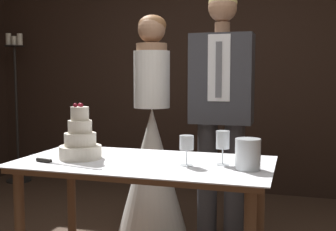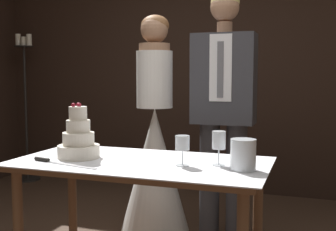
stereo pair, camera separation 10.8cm
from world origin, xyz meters
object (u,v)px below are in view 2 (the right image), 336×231
(tiered_cake, at_px, (79,141))
(bride, at_px, (155,152))
(groom, at_px, (224,102))
(cake_table, at_px, (141,177))
(cake_knife, at_px, (53,162))
(hurricane_candle, at_px, (243,155))
(wine_glass_near, at_px, (219,142))
(candle_stand, at_px, (26,107))
(wine_glass_middle, at_px, (182,144))

(tiered_cake, relative_size, bride, 0.19)
(groom, bearing_deg, bride, 179.94)
(tiered_cake, bearing_deg, groom, 56.31)
(cake_table, height_order, cake_knife, cake_knife)
(cake_table, bearing_deg, hurricane_candle, -4.29)
(wine_glass_near, distance_m, hurricane_candle, 0.16)
(cake_table, relative_size, wine_glass_near, 7.73)
(tiered_cake, relative_size, groom, 0.17)
(tiered_cake, distance_m, wine_glass_near, 0.81)
(tiered_cake, height_order, hurricane_candle, tiered_cake)
(wine_glass_near, distance_m, candle_stand, 3.32)
(cake_table, xyz_separation_m, groom, (0.27, 0.93, 0.37))
(cake_knife, distance_m, candle_stand, 2.84)
(wine_glass_near, xyz_separation_m, groom, (-0.16, 0.90, 0.15))
(tiered_cake, height_order, candle_stand, candle_stand)
(wine_glass_near, bearing_deg, groom, 100.22)
(tiered_cake, relative_size, wine_glass_near, 1.75)
(tiered_cake, distance_m, candle_stand, 2.75)
(wine_glass_near, relative_size, groom, 0.10)
(cake_knife, bearing_deg, bride, 94.26)
(bride, bearing_deg, cake_knife, -97.78)
(wine_glass_near, relative_size, bride, 0.11)
(cake_knife, bearing_deg, hurricane_candle, 21.28)
(tiered_cake, distance_m, hurricane_candle, 0.94)
(tiered_cake, bearing_deg, bride, 84.19)
(cake_table, distance_m, groom, 1.04)
(wine_glass_middle, bearing_deg, candle_stand, 141.75)
(bride, bearing_deg, wine_glass_near, -51.92)
(cake_table, bearing_deg, wine_glass_near, 3.64)
(cake_knife, height_order, wine_glass_near, wine_glass_near)
(wine_glass_middle, bearing_deg, cake_knife, -166.86)
(groom, bearing_deg, cake_knife, -121.64)
(tiered_cake, height_order, wine_glass_middle, tiered_cake)
(hurricane_candle, bearing_deg, cake_knife, -170.76)
(cake_table, height_order, tiered_cake, tiered_cake)
(cake_table, distance_m, candle_stand, 3.00)
(hurricane_candle, distance_m, bride, 1.30)
(hurricane_candle, distance_m, candle_stand, 3.47)
(cake_knife, bearing_deg, candle_stand, 142.64)
(cake_table, distance_m, wine_glass_near, 0.49)
(hurricane_candle, relative_size, candle_stand, 0.09)
(candle_stand, bearing_deg, cake_table, -40.61)
(cake_knife, bearing_deg, wine_glass_middle, 25.18)
(tiered_cake, relative_size, cake_knife, 0.73)
(cake_table, relative_size, groom, 0.77)
(wine_glass_middle, distance_m, groom, 0.99)
(wine_glass_near, distance_m, bride, 1.17)
(cake_knife, distance_m, bride, 1.15)
(wine_glass_near, height_order, hurricane_candle, wine_glass_near)
(cake_table, distance_m, hurricane_candle, 0.60)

